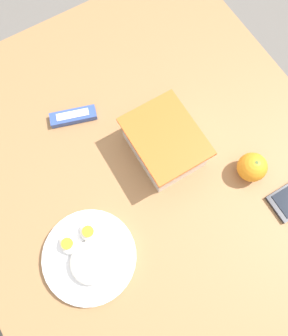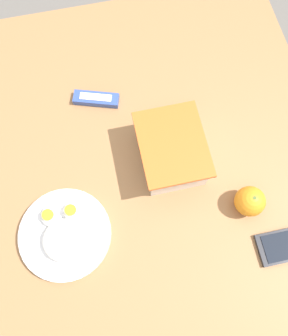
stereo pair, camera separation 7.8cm
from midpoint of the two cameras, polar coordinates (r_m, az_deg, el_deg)
ground_plane at (r=1.54m, az=-0.53°, el=-9.55°), size 10.00×10.00×0.00m
table at (r=0.91m, az=-0.88°, el=-3.71°), size 1.13×0.92×0.74m
food_container at (r=0.79m, az=0.77°, el=3.72°), size 0.19×0.15×0.09m
orange_fruit at (r=0.81m, az=15.75°, el=-0.29°), size 0.07×0.07×0.07m
rice_plate at (r=0.77m, az=-12.47°, el=-15.30°), size 0.21×0.21×0.05m
candy_bar at (r=0.88m, az=-14.71°, el=8.33°), size 0.07×0.12×0.02m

